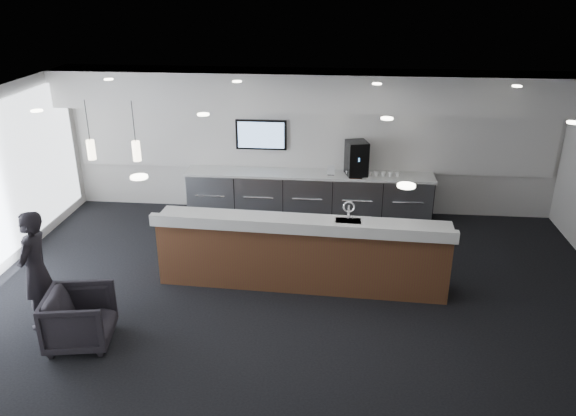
# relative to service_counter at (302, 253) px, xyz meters

# --- Properties ---
(ground) EXTENTS (10.00, 10.00, 0.00)m
(ground) POSITION_rel_service_counter_xyz_m (-0.07, -0.80, -0.58)
(ground) COLOR black
(ground) RESTS_ON ground
(ceiling) EXTENTS (10.00, 8.00, 0.02)m
(ceiling) POSITION_rel_service_counter_xyz_m (-0.07, -0.80, 2.42)
(ceiling) COLOR black
(ceiling) RESTS_ON back_wall
(back_wall) EXTENTS (10.00, 0.02, 3.00)m
(back_wall) POSITION_rel_service_counter_xyz_m (-0.07, 3.20, 0.92)
(back_wall) COLOR silver
(back_wall) RESTS_ON ground
(soffit_bulkhead) EXTENTS (10.00, 0.90, 0.70)m
(soffit_bulkhead) POSITION_rel_service_counter_xyz_m (-0.07, 2.75, 2.07)
(soffit_bulkhead) COLOR silver
(soffit_bulkhead) RESTS_ON back_wall
(alcove_panel) EXTENTS (9.80, 0.06, 1.40)m
(alcove_panel) POSITION_rel_service_counter_xyz_m (-0.07, 3.17, 1.02)
(alcove_panel) COLOR silver
(alcove_panel) RESTS_ON back_wall
(back_credenza) EXTENTS (5.06, 0.66, 0.95)m
(back_credenza) POSITION_rel_service_counter_xyz_m (-0.07, 2.84, -0.10)
(back_credenza) COLOR #9EA2A7
(back_credenza) RESTS_ON ground
(wall_tv) EXTENTS (1.05, 0.08, 0.62)m
(wall_tv) POSITION_rel_service_counter_xyz_m (-1.07, 3.11, 1.07)
(wall_tv) COLOR black
(wall_tv) RESTS_ON back_wall
(pendant_left) EXTENTS (0.12, 0.12, 0.30)m
(pendant_left) POSITION_rel_service_counter_xyz_m (-2.47, 0.00, 1.67)
(pendant_left) COLOR #FFECC6
(pendant_left) RESTS_ON ceiling
(pendant_right) EXTENTS (0.12, 0.12, 0.30)m
(pendant_right) POSITION_rel_service_counter_xyz_m (-3.17, 0.00, 1.67)
(pendant_right) COLOR #FFECC6
(pendant_right) RESTS_ON ceiling
(ceiling_can_lights) EXTENTS (7.00, 5.00, 0.02)m
(ceiling_can_lights) POSITION_rel_service_counter_xyz_m (-0.07, -0.80, 2.39)
(ceiling_can_lights) COLOR white
(ceiling_can_lights) RESTS_ON ceiling
(service_counter) EXTENTS (4.68, 0.99, 1.49)m
(service_counter) POSITION_rel_service_counter_xyz_m (0.00, 0.00, 0.00)
(service_counter) COLOR brown
(service_counter) RESTS_ON ground
(coffee_machine) EXTENTS (0.49, 0.57, 0.69)m
(coffee_machine) POSITION_rel_service_counter_xyz_m (0.89, 2.83, 0.72)
(coffee_machine) COLOR black
(coffee_machine) RESTS_ON back_credenza
(info_sign_left) EXTENTS (0.15, 0.03, 0.21)m
(info_sign_left) POSITION_rel_service_counter_xyz_m (0.39, 2.74, 0.48)
(info_sign_left) COLOR silver
(info_sign_left) RESTS_ON back_credenza
(info_sign_right) EXTENTS (0.17, 0.02, 0.22)m
(info_sign_right) POSITION_rel_service_counter_xyz_m (1.02, 2.73, 0.48)
(info_sign_right) COLOR silver
(info_sign_right) RESTS_ON back_credenza
(armchair) EXTENTS (0.98, 0.96, 0.77)m
(armchair) POSITION_rel_service_counter_xyz_m (-2.87, -1.84, -0.19)
(armchair) COLOR black
(armchair) RESTS_ON ground
(lounge_guest) EXTENTS (0.44, 0.65, 1.74)m
(lounge_guest) POSITION_rel_service_counter_xyz_m (-3.62, -1.45, 0.29)
(lounge_guest) COLOR black
(lounge_guest) RESTS_ON ground
(cup_0) EXTENTS (0.10, 0.10, 0.10)m
(cup_0) POSITION_rel_service_counter_xyz_m (1.71, 2.77, 0.42)
(cup_0) COLOR white
(cup_0) RESTS_ON back_credenza
(cup_1) EXTENTS (0.14, 0.14, 0.10)m
(cup_1) POSITION_rel_service_counter_xyz_m (1.57, 2.77, 0.42)
(cup_1) COLOR white
(cup_1) RESTS_ON back_credenza
(cup_2) EXTENTS (0.13, 0.13, 0.10)m
(cup_2) POSITION_rel_service_counter_xyz_m (1.43, 2.77, 0.42)
(cup_2) COLOR white
(cup_2) RESTS_ON back_credenza
(cup_3) EXTENTS (0.13, 0.13, 0.10)m
(cup_3) POSITION_rel_service_counter_xyz_m (1.29, 2.77, 0.42)
(cup_3) COLOR white
(cup_3) RESTS_ON back_credenza
(cup_4) EXTENTS (0.14, 0.14, 0.10)m
(cup_4) POSITION_rel_service_counter_xyz_m (1.15, 2.77, 0.42)
(cup_4) COLOR white
(cup_4) RESTS_ON back_credenza
(cup_5) EXTENTS (0.11, 0.11, 0.10)m
(cup_5) POSITION_rel_service_counter_xyz_m (1.01, 2.77, 0.42)
(cup_5) COLOR white
(cup_5) RESTS_ON back_credenza
(cup_6) EXTENTS (0.15, 0.15, 0.10)m
(cup_6) POSITION_rel_service_counter_xyz_m (0.87, 2.77, 0.42)
(cup_6) COLOR white
(cup_6) RESTS_ON back_credenza
(cup_7) EXTENTS (0.12, 0.12, 0.10)m
(cup_7) POSITION_rel_service_counter_xyz_m (0.73, 2.77, 0.42)
(cup_7) COLOR white
(cup_7) RESTS_ON back_credenza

